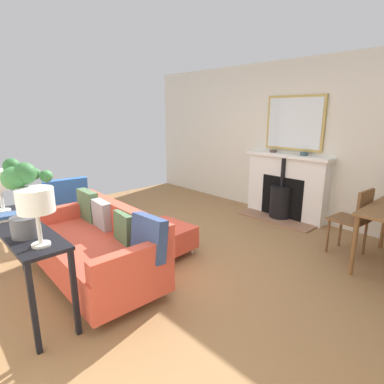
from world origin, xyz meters
TOP-DOWN VIEW (x-y plane):
  - ground_plane at (0.00, 0.00)m, footprint 5.44×6.39m
  - wall_left at (-2.72, 0.00)m, footprint 0.12×6.39m
  - fireplace at (-2.50, 0.27)m, footprint 0.61×1.48m
  - mirror_over_mantel at (-2.63, 0.27)m, footprint 0.04×1.02m
  - mantel_bowl_near at (-2.54, -0.04)m, footprint 0.12×0.12m
  - mantel_bowl_far at (-2.54, 0.53)m, footprint 0.12×0.12m
  - sofa at (0.80, -0.04)m, footprint 0.89×1.84m
  - ottoman at (-0.07, 0.00)m, footprint 0.70×0.69m
  - armchair_accent at (0.54, -1.60)m, footprint 0.74×0.66m
  - console_table at (1.52, -0.04)m, footprint 0.37×1.54m
  - table_lamp_far_end at (1.52, 0.54)m, footprint 0.27×0.27m
  - potted_plant at (1.57, 0.28)m, footprint 0.52×0.51m
  - book_stack at (1.52, -0.31)m, footprint 0.27×0.19m
  - dining_chair_near_fireplace at (-1.79, 1.66)m, footprint 0.44×0.44m

SIDE VIEW (x-z plane):
  - ground_plane at x=0.00m, z-range -0.01..0.00m
  - ottoman at x=-0.07m, z-range 0.04..0.42m
  - sofa at x=0.80m, z-range -0.07..0.79m
  - armchair_accent at x=0.54m, z-range 0.05..0.91m
  - fireplace at x=-2.50m, z-range -0.05..1.04m
  - dining_chair_near_fireplace at x=-1.79m, z-range 0.09..0.96m
  - console_table at x=1.52m, z-range 0.29..1.08m
  - book_stack at x=1.52m, z-range 0.79..0.84m
  - mantel_bowl_near at x=-2.54m, z-range 1.10..1.14m
  - mantel_bowl_far at x=-2.54m, z-range 1.10..1.16m
  - table_lamp_far_end at x=1.52m, z-range 0.91..1.36m
  - potted_plant at x=1.57m, z-range 0.87..1.50m
  - wall_left at x=-2.72m, z-range 0.00..2.62m
  - mirror_over_mantel at x=-2.63m, z-range 1.16..2.05m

